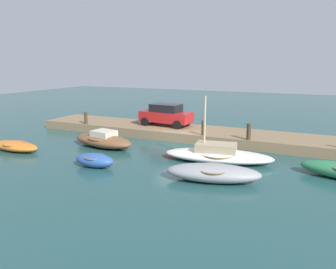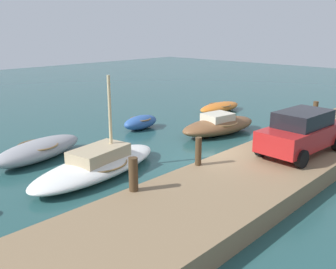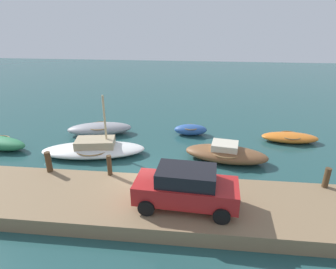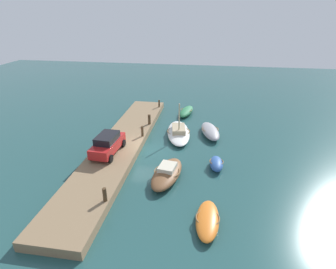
{
  "view_description": "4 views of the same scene",
  "coord_description": "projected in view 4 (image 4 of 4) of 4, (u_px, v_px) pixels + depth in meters",
  "views": [
    {
      "loc": [
        -8.55,
        19.45,
        5.4
      ],
      "look_at": [
        -0.89,
        3.07,
        1.37
      ],
      "focal_mm": 34.59,
      "sensor_mm": 36.0,
      "label": 1
    },
    {
      "loc": [
        -11.58,
        -8.58,
        5.31
      ],
      "look_at": [
        0.77,
        3.17,
        0.51
      ],
      "focal_mm": 40.6,
      "sensor_mm": 36.0,
      "label": 2
    },
    {
      "loc": [
        2.28,
        -12.05,
        7.62
      ],
      "look_at": [
        0.59,
        3.55,
        1.08
      ],
      "focal_mm": 30.26,
      "sensor_mm": 36.0,
      "label": 3
    },
    {
      "loc": [
        21.21,
        5.42,
        11.7
      ],
      "look_at": [
        -0.86,
        1.92,
        1.38
      ],
      "focal_mm": 29.31,
      "sensor_mm": 36.0,
      "label": 4
    }
  ],
  "objects": [
    {
      "name": "dock_platform",
      "position": [
        120.0,
        146.0,
        24.89
      ],
      "size": [
        24.17,
        3.79,
        0.65
      ],
      "primitive_type": "cube",
      "color": "#846B4C",
      "rests_on": "ground_plane"
    },
    {
      "name": "sailboat_white",
      "position": [
        178.0,
        132.0,
        27.51
      ],
      "size": [
        6.32,
        3.17,
        3.63
      ],
      "rotation": [
        0.0,
        0.0,
        0.17
      ],
      "color": "white",
      "rests_on": "ground_plane"
    },
    {
      "name": "mooring_post_mid_west",
      "position": [
        149.0,
        119.0,
        28.56
      ],
      "size": [
        0.28,
        0.28,
        1.03
      ],
      "primitive_type": "cylinder",
      "color": "#47331E",
      "rests_on": "dock_platform"
    },
    {
      "name": "dinghy_blue",
      "position": [
        216.0,
        164.0,
        21.96
      ],
      "size": [
        2.3,
        1.18,
        0.73
      ],
      "rotation": [
        0.0,
        0.0,
        0.05
      ],
      "color": "#2D569E",
      "rests_on": "ground_plane"
    },
    {
      "name": "parked_car",
      "position": [
        108.0,
        144.0,
        22.68
      ],
      "size": [
        4.09,
        2.06,
        1.67
      ],
      "rotation": [
        0.0,
        0.0,
        -0.06
      ],
      "color": "#B21E1E",
      "rests_on": "dock_platform"
    },
    {
      "name": "rowboat_grey",
      "position": [
        210.0,
        131.0,
        27.68
      ],
      "size": [
        4.62,
        2.57,
        0.81
      ],
      "rotation": [
        0.0,
        0.0,
        0.24
      ],
      "color": "#939399",
      "rests_on": "ground_plane"
    },
    {
      "name": "motorboat_brown",
      "position": [
        167.0,
        173.0,
        20.54
      ],
      "size": [
        4.87,
        2.58,
        1.09
      ],
      "rotation": [
        0.0,
        0.0,
        -0.16
      ],
      "color": "brown",
      "rests_on": "ground_plane"
    },
    {
      "name": "rowboat_green",
      "position": [
        186.0,
        111.0,
        33.04
      ],
      "size": [
        4.04,
        1.97,
        0.76
      ],
      "rotation": [
        0.0,
        0.0,
        -0.18
      ],
      "color": "#2D7A4C",
      "rests_on": "ground_plane"
    },
    {
      "name": "rowboat_orange",
      "position": [
        208.0,
        220.0,
        16.22
      ],
      "size": [
        3.61,
        1.47,
        0.6
      ],
      "rotation": [
        0.0,
        0.0,
        -0.02
      ],
      "color": "orange",
      "rests_on": "ground_plane"
    },
    {
      "name": "mooring_post_west",
      "position": [
        159.0,
        104.0,
        33.55
      ],
      "size": [
        0.2,
        0.2,
        0.88
      ],
      "primitive_type": "cylinder",
      "color": "#47331E",
      "rests_on": "dock_platform"
    },
    {
      "name": "ground_plane",
      "position": [
        145.0,
        151.0,
        24.7
      ],
      "size": [
        84.0,
        84.0,
        0.0
      ],
      "primitive_type": "plane",
      "color": "#234C4C"
    },
    {
      "name": "mooring_post_east",
      "position": [
        105.0,
        195.0,
        17.12
      ],
      "size": [
        0.26,
        0.26,
        0.93
      ],
      "primitive_type": "cylinder",
      "color": "#47331E",
      "rests_on": "dock_platform"
    },
    {
      "name": "mooring_post_mid_east",
      "position": [
        142.0,
        131.0,
        25.86
      ],
      "size": [
        0.22,
        0.22,
        1.01
      ],
      "primitive_type": "cylinder",
      "color": "#47331E",
      "rests_on": "dock_platform"
    }
  ]
}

